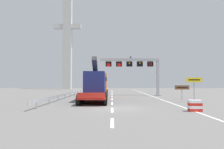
{
  "coord_description": "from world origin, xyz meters",
  "views": [
    {
      "loc": [
        -0.36,
        -16.95,
        2.33
      ],
      "look_at": [
        -0.5,
        10.93,
        3.44
      ],
      "focal_mm": 30.34,
      "sensor_mm": 36.0,
      "label": 1
    }
  ],
  "objects_px": {
    "tourist_info_sign_brown": "(183,89)",
    "crash_barrier_striped": "(196,106)",
    "heavy_haul_truck_red": "(98,85)",
    "bridge_pylon_distant": "(68,37)",
    "overhead_lane_gantry": "(138,66)",
    "exit_sign_yellow": "(195,83)"
  },
  "relations": [
    {
      "from": "exit_sign_yellow",
      "to": "tourist_info_sign_brown",
      "type": "xyz_separation_m",
      "value": [
        -0.28,
        3.04,
        -0.74
      ]
    },
    {
      "from": "overhead_lane_gantry",
      "to": "tourist_info_sign_brown",
      "type": "distance_m",
      "value": 10.06
    },
    {
      "from": "overhead_lane_gantry",
      "to": "tourist_info_sign_brown",
      "type": "relative_size",
      "value": 5.52
    },
    {
      "from": "heavy_haul_truck_red",
      "to": "tourist_info_sign_brown",
      "type": "relative_size",
      "value": 7.42
    },
    {
      "from": "tourist_info_sign_brown",
      "to": "crash_barrier_striped",
      "type": "distance_m",
      "value": 10.03
    },
    {
      "from": "overhead_lane_gantry",
      "to": "bridge_pylon_distant",
      "type": "bearing_deg",
      "value": 123.06
    },
    {
      "from": "tourist_info_sign_brown",
      "to": "crash_barrier_striped",
      "type": "height_order",
      "value": "tourist_info_sign_brown"
    },
    {
      "from": "heavy_haul_truck_red",
      "to": "bridge_pylon_distant",
      "type": "height_order",
      "value": "bridge_pylon_distant"
    },
    {
      "from": "exit_sign_yellow",
      "to": "tourist_info_sign_brown",
      "type": "relative_size",
      "value": 1.5
    },
    {
      "from": "bridge_pylon_distant",
      "to": "tourist_info_sign_brown",
      "type": "bearing_deg",
      "value": -57.29
    },
    {
      "from": "exit_sign_yellow",
      "to": "crash_barrier_striped",
      "type": "xyz_separation_m",
      "value": [
        -2.84,
        -6.6,
        -1.76
      ]
    },
    {
      "from": "exit_sign_yellow",
      "to": "crash_barrier_striped",
      "type": "bearing_deg",
      "value": -113.25
    },
    {
      "from": "heavy_haul_truck_red",
      "to": "crash_barrier_striped",
      "type": "height_order",
      "value": "heavy_haul_truck_red"
    },
    {
      "from": "overhead_lane_gantry",
      "to": "crash_barrier_striped",
      "type": "distance_m",
      "value": 18.39
    },
    {
      "from": "heavy_haul_truck_red",
      "to": "crash_barrier_striped",
      "type": "distance_m",
      "value": 14.17
    },
    {
      "from": "overhead_lane_gantry",
      "to": "exit_sign_yellow",
      "type": "xyz_separation_m",
      "value": [
        5.15,
        -11.01,
        -2.99
      ]
    },
    {
      "from": "heavy_haul_truck_red",
      "to": "tourist_info_sign_brown",
      "type": "distance_m",
      "value": 11.35
    },
    {
      "from": "overhead_lane_gantry",
      "to": "heavy_haul_truck_red",
      "type": "height_order",
      "value": "overhead_lane_gantry"
    },
    {
      "from": "tourist_info_sign_brown",
      "to": "bridge_pylon_distant",
      "type": "distance_m",
      "value": 46.98
    },
    {
      "from": "overhead_lane_gantry",
      "to": "exit_sign_yellow",
      "type": "height_order",
      "value": "overhead_lane_gantry"
    },
    {
      "from": "exit_sign_yellow",
      "to": "heavy_haul_truck_red",
      "type": "bearing_deg",
      "value": 158.8
    },
    {
      "from": "heavy_haul_truck_red",
      "to": "bridge_pylon_distant",
      "type": "xyz_separation_m",
      "value": [
        -12.69,
        35.84,
        15.11
      ]
    }
  ]
}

